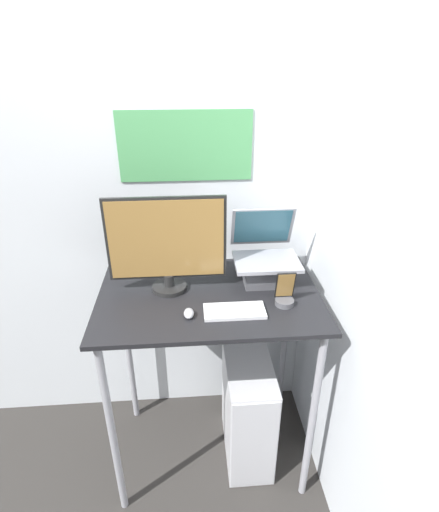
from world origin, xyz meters
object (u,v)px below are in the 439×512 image
Objects in this scene: monitor at (167,245)px; cell_phone at (285,295)px; computer_tower at (248,409)px; laptop at (266,263)px; keyboard at (235,311)px; mouse at (189,313)px.

monitor reaches higher than cell_phone.
computer_tower is at bearing -9.64° from monitor.
computer_tower is (0.36, -0.06, -0.91)m from monitor.
keyboard is at bearing -123.71° from laptop.
mouse is 0.40m from cell_phone.
cell_phone reaches higher than mouse.
computer_tower is at bearing 55.75° from keyboard.
keyboard reaches higher than computer_tower.
monitor reaches higher than keyboard.
monitor is at bearing 170.36° from computer_tower.
laptop is 0.63× the size of monitor.
cell_phone is at bearing -18.22° from monitor.
monitor is 0.85× the size of computer_tower.
laptop is 0.21m from cell_phone.
cell_phone reaches higher than keyboard.
monitor is 3.34× the size of cell_phone.
laptop is 2.10× the size of cell_phone.
laptop reaches higher than mouse.
laptop reaches higher than computer_tower.
keyboard is 0.42× the size of computer_tower.
mouse is at bearing -151.23° from computer_tower.
keyboard is 3.82× the size of mouse.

